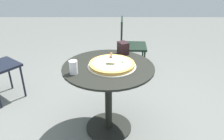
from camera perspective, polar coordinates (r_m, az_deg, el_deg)
name	(u,v)px	position (r m, az deg, el deg)	size (l,w,h in m)	color
ground_plane	(109,127)	(2.43, -0.83, -14.35)	(10.00, 10.00, 0.00)	#5A5D59
patio_table	(108,85)	(2.13, -0.91, -3.95)	(0.84, 0.84, 0.71)	black
pizza_on_tray	(112,65)	(2.03, 0.01, 1.39)	(0.44, 0.44, 0.05)	silver
pizza_server	(111,58)	(2.07, -0.24, 3.16)	(0.08, 0.21, 0.02)	silver
drinking_cup	(73,67)	(1.91, -9.75, 0.70)	(0.07, 0.07, 0.12)	silver
napkin_dispenser	(123,48)	(2.29, 2.81, 5.56)	(0.11, 0.08, 0.13)	black
patio_chair_far	(129,42)	(3.33, 4.24, 7.02)	(0.40, 0.40, 0.83)	black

